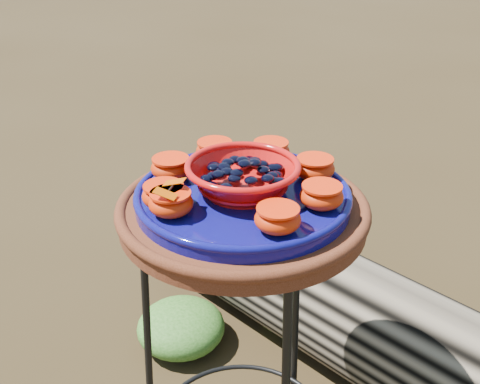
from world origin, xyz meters
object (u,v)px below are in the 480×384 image
Objects in this scene: plant_stand at (242,363)px; terracotta_saucer at (243,213)px; red_bowl at (243,178)px; cobalt_plate at (243,198)px; driftwood_log at (388,335)px.

plant_stand is 1.53× the size of terracotta_saucer.
plant_stand is 0.44m from red_bowl.
plant_stand is 3.57× the size of red_bowl.
cobalt_plate is 2.00× the size of red_bowl.
terracotta_saucer is (0.00, 0.00, 0.37)m from plant_stand.
plant_stand is 0.40m from cobalt_plate.
plant_stand is at bearing 0.00° from terracotta_saucer.
cobalt_plate reaches higher than driftwood_log.
terracotta_saucer is 0.75m from driftwood_log.
cobalt_plate is (0.00, 0.00, 0.40)m from plant_stand.
driftwood_log is at bearing 75.38° from cobalt_plate.
red_bowl is (0.00, 0.00, 0.07)m from terracotta_saucer.
terracotta_saucer is 1.17× the size of cobalt_plate.
red_bowl is at bearing 0.00° from plant_stand.
plant_stand is at bearing 0.00° from red_bowl.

